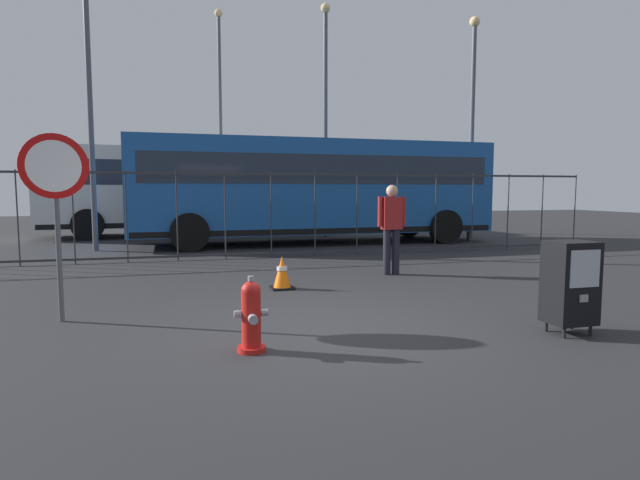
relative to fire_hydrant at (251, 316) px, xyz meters
The scene contains 13 objects.
ground_plane 1.12m from the fire_hydrant, 33.92° to the left, with size 60.00×60.00×0.00m, color #262628.
fire_hydrant is the anchor object (origin of this frame).
newspaper_box_primary 3.46m from the fire_hydrant, ahead, with size 0.48×0.42×1.02m.
stop_sign 2.96m from the fire_hydrant, 139.54° to the left, with size 0.71×0.31×2.23m.
pedestrian 5.11m from the fire_hydrant, 51.60° to the left, with size 0.55×0.22×1.67m.
traffic_cone 3.24m from the fire_hydrant, 73.73° to the left, with size 0.36×0.36×0.53m.
fence_barrier 7.08m from the fire_hydrant, 82.84° to the left, with size 18.03×0.04×2.00m.
bus_near 10.59m from the fire_hydrant, 72.07° to the left, with size 10.55×2.94×3.00m.
bus_far 14.25m from the fire_hydrant, 89.64° to the left, with size 10.69×3.58×3.00m.
street_light_near_left 10.60m from the fire_hydrant, 106.32° to the left, with size 0.32×0.32×7.15m.
street_light_near_right 13.08m from the fire_hydrant, 49.46° to the left, with size 0.32×0.32×6.85m.
street_light_far_left 17.10m from the fire_hydrant, 86.48° to the left, with size 0.32×0.32×8.67m.
street_light_far_right 13.16m from the fire_hydrant, 70.94° to the left, with size 0.32×0.32×7.63m.
Camera 1 is at (-1.52, -5.52, 1.57)m, focal length 29.02 mm.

